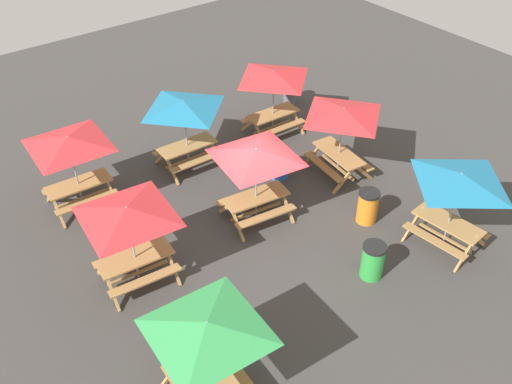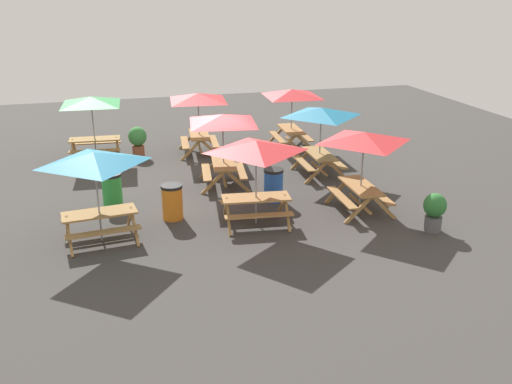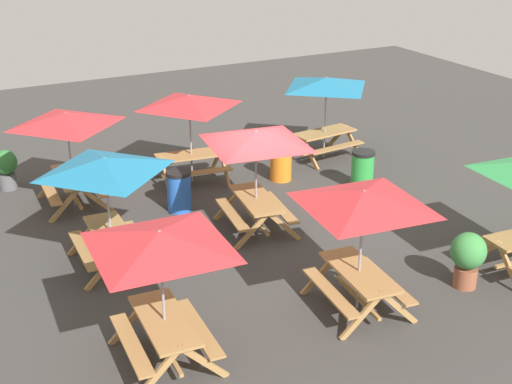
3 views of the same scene
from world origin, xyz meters
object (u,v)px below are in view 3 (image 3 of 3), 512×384
at_px(picnic_table_2, 190,108).
at_px(trash_bin_blue, 179,191).
at_px(picnic_table_5, 105,173).
at_px(picnic_table_6, 326,89).
at_px(picnic_table_0, 256,145).
at_px(trash_bin_orange, 281,162).
at_px(trash_bin_green, 362,170).
at_px(picnic_table_7, 363,207).
at_px(potted_plant_0, 468,256).
at_px(picnic_table_3, 67,126).
at_px(picnic_table_1, 160,249).
at_px(potted_plant_1, 6,167).

relative_size(picnic_table_2, trash_bin_blue, 2.38).
distance_m(picnic_table_5, picnic_table_6, 7.95).
relative_size(picnic_table_0, trash_bin_orange, 2.86).
bearing_deg(trash_bin_blue, picnic_table_2, 148.08).
bearing_deg(trash_bin_blue, trash_bin_green, 79.83).
xyz_separation_m(picnic_table_7, trash_bin_blue, (-5.49, -1.24, -1.49)).
bearing_deg(potted_plant_0, picnic_table_5, -124.34).
xyz_separation_m(picnic_table_7, potted_plant_0, (0.29, 2.26, -1.34)).
distance_m(picnic_table_6, trash_bin_green, 2.83).
height_order(picnic_table_3, picnic_table_7, same).
bearing_deg(picnic_table_3, picnic_table_1, 0.33).
height_order(picnic_table_0, picnic_table_5, same).
bearing_deg(picnic_table_7, trash_bin_green, 149.96).
bearing_deg(trash_bin_blue, picnic_table_7, 12.77).
xyz_separation_m(picnic_table_2, picnic_table_7, (7.03, 0.29, 0.00)).
bearing_deg(picnic_table_3, trash_bin_blue, 58.27).
relative_size(picnic_table_1, trash_bin_orange, 2.88).
xyz_separation_m(picnic_table_3, potted_plant_1, (-1.79, -1.25, -1.41)).
xyz_separation_m(picnic_table_5, trash_bin_orange, (-2.50, 5.26, -1.49)).
height_order(picnic_table_5, trash_bin_green, picnic_table_5).
bearing_deg(picnic_table_2, picnic_table_7, -81.08).
height_order(picnic_table_7, potted_plant_1, picnic_table_7).
xyz_separation_m(picnic_table_0, picnic_table_7, (3.74, 0.12, 0.00)).
height_order(picnic_table_3, picnic_table_5, same).
height_order(trash_bin_green, potted_plant_0, potted_plant_0).
relative_size(trash_bin_blue, potted_plant_0, 0.88).
xyz_separation_m(picnic_table_7, potted_plant_1, (-8.71, -4.61, -1.41)).
bearing_deg(potted_plant_0, trash_bin_green, 167.40).
height_order(picnic_table_5, trash_bin_orange, picnic_table_5).
bearing_deg(picnic_table_2, picnic_table_0, -80.52).
distance_m(picnic_table_0, picnic_table_1, 5.02).
distance_m(picnic_table_2, picnic_table_3, 3.08).
xyz_separation_m(trash_bin_orange, potted_plant_0, (6.40, 0.44, 0.15)).
bearing_deg(picnic_table_0, potted_plant_1, -129.86).
height_order(picnic_table_0, trash_bin_orange, picnic_table_0).
bearing_deg(picnic_table_3, picnic_table_6, 93.21).
bearing_deg(trash_bin_green, trash_bin_orange, -132.87).
relative_size(picnic_table_6, trash_bin_green, 2.38).
height_order(picnic_table_7, trash_bin_blue, picnic_table_7).
bearing_deg(picnic_table_2, picnic_table_6, 6.72).
relative_size(picnic_table_0, picnic_table_7, 1.00).
bearing_deg(picnic_table_1, picnic_table_5, -179.63).
bearing_deg(trash_bin_orange, trash_bin_green, 47.13).
relative_size(picnic_table_1, potted_plant_1, 2.75).
distance_m(picnic_table_6, potted_plant_1, 8.63).
relative_size(picnic_table_3, picnic_table_6, 1.00).
height_order(picnic_table_0, trash_bin_green, picnic_table_0).
height_order(picnic_table_2, trash_bin_orange, picnic_table_2).
xyz_separation_m(picnic_table_6, trash_bin_orange, (0.93, -1.92, -1.49)).
relative_size(picnic_table_3, trash_bin_orange, 2.38).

